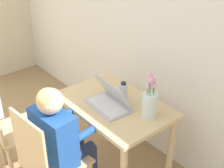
{
  "coord_description": "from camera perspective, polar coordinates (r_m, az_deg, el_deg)",
  "views": [
    {
      "loc": [
        1.85,
        0.34,
        2.03
      ],
      "look_at": [
        0.26,
        1.66,
        0.9
      ],
      "focal_mm": 50.0,
      "sensor_mm": 36.0,
      "label": 1
    }
  ],
  "objects": [
    {
      "name": "laptop",
      "position": [
        2.4,
        -0.43,
        -2.95
      ],
      "size": [
        0.39,
        0.25,
        0.21
      ],
      "rotation": [
        0.0,
        0.0,
        -0.08
      ],
      "color": "#B2B2B7",
      "rests_on": "dining_table"
    },
    {
      "name": "dining_table",
      "position": [
        2.52,
        0.41,
        -5.85
      ],
      "size": [
        0.91,
        0.6,
        0.72
      ],
      "color": "#D6B784",
      "rests_on": "ground_plane"
    },
    {
      "name": "water_bottle",
      "position": [
        2.42,
        2.08,
        -1.73
      ],
      "size": [
        0.07,
        0.07,
        0.18
      ],
      "color": "silver",
      "rests_on": "dining_table"
    },
    {
      "name": "person_seated",
      "position": [
        2.25,
        -9.54,
        -9.1
      ],
      "size": [
        0.38,
        0.45,
        1.06
      ],
      "rotation": [
        0.0,
        0.0,
        3.24
      ],
      "color": "#1E4C9E",
      "rests_on": "ground_plane"
    },
    {
      "name": "wall_back",
      "position": [
        2.75,
        5.83,
        12.13
      ],
      "size": [
        6.4,
        0.05,
        2.5
      ],
      "color": "silver",
      "rests_on": "ground_plane"
    },
    {
      "name": "chair_spare",
      "position": [
        2.63,
        -19.14,
        -5.44
      ],
      "size": [
        0.45,
        0.48,
        0.93
      ],
      "rotation": [
        0.0,
        0.0,
        3.0
      ],
      "color": "#D6B784",
      "rests_on": "ground_plane"
    },
    {
      "name": "chair_occupied",
      "position": [
        2.33,
        -11.54,
        -13.99
      ],
      "size": [
        0.44,
        0.44,
        0.92
      ],
      "rotation": [
        0.0,
        0.0,
        3.24
      ],
      "color": "#D6B784",
      "rests_on": "ground_plane"
    },
    {
      "name": "flower_vase",
      "position": [
        2.25,
        6.94,
        -3.43
      ],
      "size": [
        0.11,
        0.11,
        0.35
      ],
      "color": "silver",
      "rests_on": "dining_table"
    }
  ]
}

